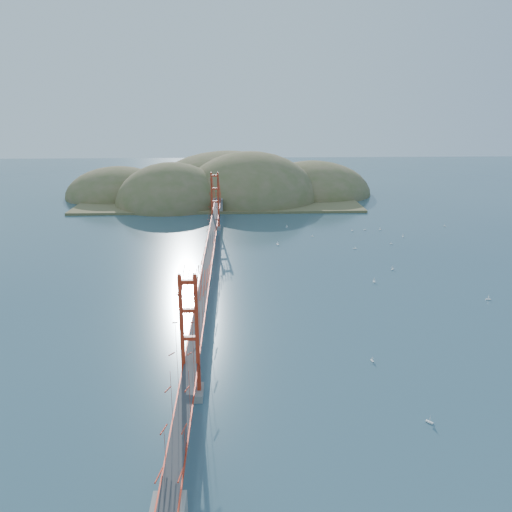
{
  "coord_description": "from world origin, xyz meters",
  "views": [
    {
      "loc": [
        4.11,
        -69.2,
        25.6
      ],
      "look_at": [
        6.99,
        0.0,
        3.68
      ],
      "focal_mm": 35.0,
      "sensor_mm": 36.0,
      "label": 1
    }
  ],
  "objects_px": {
    "bridge": "(207,234)",
    "sailboat_2": "(488,299)",
    "sailboat_0": "(374,281)",
    "sailboat_1": "(391,243)"
  },
  "relations": [
    {
      "from": "sailboat_0",
      "to": "sailboat_2",
      "type": "xyz_separation_m",
      "value": [
        13.42,
        -7.29,
        0.0
      ]
    },
    {
      "from": "bridge",
      "to": "sailboat_0",
      "type": "distance_m",
      "value": 25.21
    },
    {
      "from": "sailboat_2",
      "to": "sailboat_0",
      "type": "bearing_deg",
      "value": 151.49
    },
    {
      "from": "sailboat_1",
      "to": "sailboat_2",
      "type": "relative_size",
      "value": 0.86
    },
    {
      "from": "sailboat_0",
      "to": "sailboat_1",
      "type": "xyz_separation_m",
      "value": [
        8.47,
        19.62,
        -0.01
      ]
    },
    {
      "from": "bridge",
      "to": "sailboat_2",
      "type": "bearing_deg",
      "value": -13.76
    },
    {
      "from": "bridge",
      "to": "sailboat_0",
      "type": "xyz_separation_m",
      "value": [
        24.18,
        -1.92,
        -6.85
      ]
    },
    {
      "from": "bridge",
      "to": "sailboat_0",
      "type": "relative_size",
      "value": 129.4
    },
    {
      "from": "bridge",
      "to": "sailboat_1",
      "type": "relative_size",
      "value": 148.17
    },
    {
      "from": "sailboat_2",
      "to": "bridge",
      "type": "bearing_deg",
      "value": 166.24
    }
  ]
}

